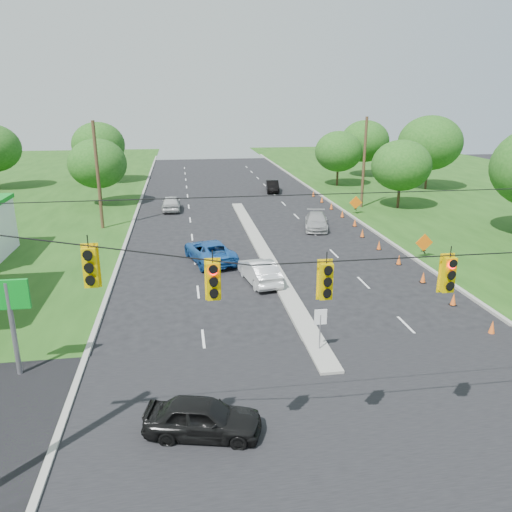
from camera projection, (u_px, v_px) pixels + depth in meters
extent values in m
plane|color=black|center=(368.00, 440.00, 16.36)|extent=(160.00, 160.00, 0.00)
cube|color=black|center=(368.00, 440.00, 16.36)|extent=(160.00, 14.00, 0.02)
cube|color=gray|center=(132.00, 228.00, 43.19)|extent=(0.25, 110.00, 0.16)
cube|color=gray|center=(355.00, 219.00, 46.08)|extent=(0.25, 110.00, 0.16)
cube|color=gray|center=(263.00, 253.00, 36.15)|extent=(1.00, 34.00, 0.18)
cylinder|color=gray|center=(320.00, 334.00, 21.74)|extent=(0.06, 0.06, 1.80)
cube|color=white|center=(321.00, 317.00, 21.50)|extent=(0.55, 0.04, 0.70)
cylinder|color=black|center=(400.00, 244.00, 13.30)|extent=(24.00, 0.04, 0.04)
cube|color=#FFD000|center=(90.00, 267.00, 12.23)|extent=(0.34, 0.24, 1.00)
cube|color=#FFD000|center=(213.00, 281.00, 12.82)|extent=(0.34, 0.24, 1.00)
cube|color=#FFD000|center=(326.00, 281.00, 13.30)|extent=(0.34, 0.24, 1.00)
cube|color=#FFD000|center=(448.00, 275.00, 13.80)|extent=(0.34, 0.24, 1.00)
cylinder|color=#422D1C|center=(98.00, 176.00, 41.48)|extent=(0.28, 0.28, 9.00)
cylinder|color=#422D1C|center=(364.00, 163.00, 49.77)|extent=(0.28, 0.28, 9.00)
cylinder|color=gray|center=(13.00, 330.00, 19.62)|extent=(0.20, 0.20, 4.00)
cube|color=#04871A|center=(8.00, 295.00, 19.17)|extent=(1.60, 0.15, 1.20)
cone|color=orange|center=(492.00, 327.00, 23.61)|extent=(0.32, 0.32, 0.70)
cone|color=orange|center=(453.00, 299.00, 26.91)|extent=(0.32, 0.32, 0.70)
cone|color=orange|center=(423.00, 277.00, 30.20)|extent=(0.32, 0.32, 0.70)
cone|color=orange|center=(399.00, 260.00, 33.50)|extent=(0.32, 0.32, 0.70)
cone|color=orange|center=(379.00, 245.00, 36.80)|extent=(0.32, 0.32, 0.70)
cone|color=orange|center=(362.00, 233.00, 40.10)|extent=(0.32, 0.32, 0.70)
cone|color=orange|center=(355.00, 222.00, 43.48)|extent=(0.32, 0.32, 0.70)
cone|color=orange|center=(342.00, 214.00, 46.78)|extent=(0.32, 0.32, 0.70)
cone|color=orange|center=(331.00, 206.00, 50.08)|extent=(0.32, 0.32, 0.70)
cone|color=orange|center=(322.00, 199.00, 53.38)|extent=(0.32, 0.32, 0.70)
cone|color=orange|center=(313.00, 193.00, 56.67)|extent=(0.32, 0.32, 0.70)
cube|color=black|center=(423.00, 251.00, 34.70)|extent=(0.06, 0.58, 0.26)
cube|color=black|center=(423.00, 251.00, 34.70)|extent=(0.06, 0.58, 0.26)
cube|color=orange|center=(424.00, 243.00, 34.52)|extent=(1.27, 0.05, 1.27)
cube|color=black|center=(355.00, 209.00, 47.89)|extent=(0.06, 0.58, 0.26)
cube|color=black|center=(355.00, 209.00, 47.89)|extent=(0.06, 0.58, 0.26)
cube|color=orange|center=(356.00, 203.00, 47.71)|extent=(1.27, 0.05, 1.27)
cylinder|color=black|center=(100.00, 194.00, 51.67)|extent=(0.28, 0.28, 2.52)
ellipsoid|color=#194C14|center=(98.00, 164.00, 50.74)|extent=(5.88, 5.88, 5.04)
cylinder|color=black|center=(101.00, 172.00, 65.47)|extent=(0.28, 0.28, 2.88)
ellipsoid|color=#194C14|center=(98.00, 145.00, 64.40)|extent=(6.72, 6.72, 5.76)
cylinder|color=black|center=(399.00, 196.00, 50.31)|extent=(0.28, 0.28, 2.52)
ellipsoid|color=#194C14|center=(401.00, 165.00, 49.38)|extent=(5.88, 5.88, 5.04)
cylinder|color=black|center=(427.00, 176.00, 60.77)|extent=(0.28, 0.28, 3.24)
ellipsoid|color=#194C14|center=(430.00, 143.00, 59.57)|extent=(7.56, 7.56, 6.48)
cylinder|color=black|center=(363.00, 167.00, 70.61)|extent=(0.28, 0.28, 2.88)
ellipsoid|color=#194C14|center=(365.00, 141.00, 69.55)|extent=(6.72, 6.72, 5.76)
cylinder|color=black|center=(337.00, 176.00, 63.21)|extent=(0.28, 0.28, 2.52)
ellipsoid|color=#194C14|center=(339.00, 151.00, 62.28)|extent=(5.88, 5.88, 5.04)
imported|color=black|center=(203.00, 418.00, 16.42)|extent=(4.14, 2.40, 1.32)
imported|color=silver|center=(259.00, 271.00, 30.14)|extent=(2.24, 4.56, 1.44)
imported|color=#1E57A3|center=(210.00, 251.00, 33.98)|extent=(3.76, 5.90, 1.52)
imported|color=#A4A4A4|center=(316.00, 221.00, 42.60)|extent=(2.92, 4.95, 1.34)
imported|color=beige|center=(171.00, 203.00, 49.53)|extent=(1.86, 4.44, 1.50)
imported|color=black|center=(272.00, 186.00, 59.43)|extent=(1.89, 4.21, 1.34)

